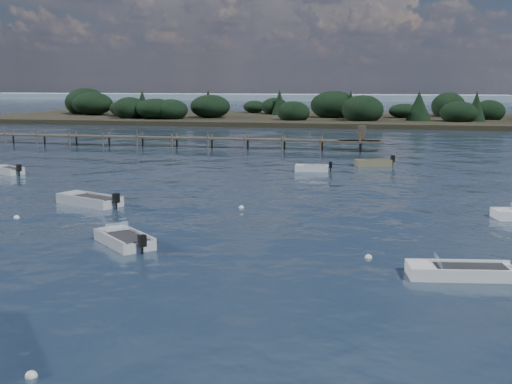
% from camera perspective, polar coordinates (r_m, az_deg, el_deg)
% --- Properties ---
extents(ground, '(400.00, 400.00, 0.00)m').
position_cam_1_polar(ground, '(83.22, 7.01, 4.60)').
color(ground, '#152131').
rests_on(ground, ground).
extents(dinghy_extra_a, '(3.66, 3.57, 1.14)m').
position_cam_1_polar(dinghy_extra_a, '(30.38, -11.64, -4.33)').
color(dinghy_extra_a, '#A2A6A9').
rests_on(dinghy_extra_a, ground).
extents(tender_far_grey_b, '(3.58, 2.22, 1.21)m').
position_cam_1_polar(tender_far_grey_b, '(58.16, 10.38, 2.45)').
color(tender_far_grey_b, '#726B4C').
rests_on(tender_far_grey_b, ground).
extents(tender_far_grey, '(3.44, 2.62, 1.13)m').
position_cam_1_polar(tender_far_grey, '(56.44, -21.18, 1.71)').
color(tender_far_grey, '#A2A6A9').
rests_on(tender_far_grey, ground).
extents(tender_far_white, '(3.11, 1.23, 1.06)m').
position_cam_1_polar(tender_far_white, '(54.22, 4.99, 2.02)').
color(tender_far_white, silver).
rests_on(tender_far_white, ground).
extents(dinghy_mid_white_a, '(4.49, 2.13, 1.03)m').
position_cam_1_polar(dinghy_mid_white_a, '(26.21, 17.75, -6.92)').
color(dinghy_mid_white_a, silver).
rests_on(dinghy_mid_white_a, ground).
extents(dinghy_mid_grey, '(4.69, 3.20, 1.18)m').
position_cam_1_polar(dinghy_mid_grey, '(40.67, -14.58, -0.86)').
color(dinghy_mid_grey, '#A2A6A9').
rests_on(dinghy_mid_grey, ground).
extents(buoy_a, '(0.32, 0.32, 0.32)m').
position_cam_1_polar(buoy_a, '(18.05, -19.34, -15.22)').
color(buoy_a, silver).
rests_on(buoy_a, ground).
extents(buoy_b, '(0.32, 0.32, 0.32)m').
position_cam_1_polar(buoy_b, '(28.05, 9.96, -5.78)').
color(buoy_b, silver).
rests_on(buoy_b, ground).
extents(buoy_c, '(0.32, 0.32, 0.32)m').
position_cam_1_polar(buoy_c, '(37.91, -20.51, -2.18)').
color(buoy_c, silver).
rests_on(buoy_c, ground).
extents(buoy_e, '(0.32, 0.32, 0.32)m').
position_cam_1_polar(buoy_e, '(54.54, 4.06, 1.92)').
color(buoy_e, silver).
rests_on(buoy_e, ground).
extents(buoy_extra_a, '(0.32, 0.32, 0.32)m').
position_cam_1_polar(buoy_extra_a, '(38.33, -1.30, -1.42)').
color(buoy_extra_a, silver).
rests_on(buoy_extra_a, ground).
extents(jetty, '(64.50, 3.20, 3.40)m').
position_cam_1_polar(jetty, '(76.58, -10.30, 4.80)').
color(jetty, '#4A4136').
rests_on(jetty, ground).
extents(far_headland, '(190.00, 40.00, 5.80)m').
position_cam_1_polar(far_headland, '(123.96, 20.41, 6.67)').
color(far_headland, black).
rests_on(far_headland, ground).
extents(distant_haze, '(280.00, 20.00, 2.40)m').
position_cam_1_polar(distant_haze, '(270.77, -9.08, 8.12)').
color(distant_haze, '#899EAA').
rests_on(distant_haze, ground).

